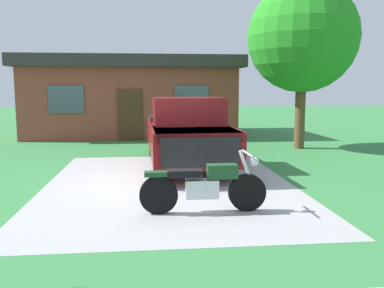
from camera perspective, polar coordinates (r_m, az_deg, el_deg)
name	(u,v)px	position (r m, az deg, el deg)	size (l,w,h in m)	color
ground_plane	(169,184)	(9.36, -3.15, -5.55)	(80.00, 80.00, 0.00)	#357D40
driveway_pad	(169,184)	(9.36, -3.15, -5.53)	(5.47, 7.62, 0.01)	#A4A4A4
motorcycle	(204,186)	(7.19, 1.72, -5.76)	(2.21, 0.70, 1.09)	black
pickup_truck	(186,131)	(11.52, -0.89, 1.77)	(2.14, 5.67, 1.90)	black
shade_tree	(303,37)	(15.30, 15.00, 13.99)	(3.82, 3.82, 5.81)	brown
neighbor_house	(132,96)	(19.55, -8.23, 6.60)	(9.60, 5.60, 3.50)	brown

